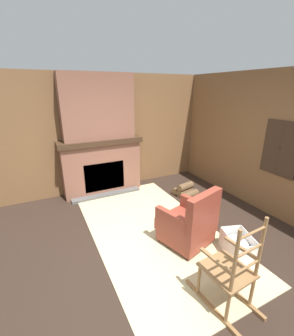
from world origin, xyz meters
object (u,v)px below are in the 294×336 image
(rocking_chair, at_px, (229,275))
(firewood_stack, at_px, (185,191))
(decorative_plate_on_mantel, at_px, (97,133))
(storage_case, at_px, (118,133))
(armchair, at_px, (188,225))
(laundry_basket, at_px, (238,245))
(oil_lamp_vase, at_px, (75,137))

(rocking_chair, xyz_separation_m, firewood_stack, (-2.43, 1.18, -0.29))
(firewood_stack, xyz_separation_m, decorative_plate_on_mantel, (-1.08, -1.63, 1.25))
(firewood_stack, bearing_deg, rocking_chair, -25.90)
(firewood_stack, height_order, storage_case, storage_case)
(armchair, relative_size, rocking_chair, 0.83)
(rocking_chair, bearing_deg, firewood_stack, -29.98)
(laundry_basket, relative_size, storage_case, 2.03)
(armchair, height_order, rocking_chair, rocking_chair)
(armchair, xyz_separation_m, rocking_chair, (1.03, -0.22, 0.05))
(oil_lamp_vase, height_order, decorative_plate_on_mantel, oil_lamp_vase)
(rocking_chair, height_order, decorative_plate_on_mantel, decorative_plate_on_mantel)
(storage_case, height_order, decorative_plate_on_mantel, decorative_plate_on_mantel)
(storage_case, relative_size, decorative_plate_on_mantel, 1.20)
(oil_lamp_vase, bearing_deg, armchair, 24.59)
(armchair, relative_size, decorative_plate_on_mantel, 4.07)
(armchair, bearing_deg, rocking_chair, 151.73)
(rocking_chair, xyz_separation_m, storage_case, (-3.49, 0.03, 0.92))
(armchair, height_order, storage_case, storage_case)
(armchair, distance_m, decorative_plate_on_mantel, 2.77)
(laundry_basket, distance_m, storage_case, 3.27)
(laundry_basket, bearing_deg, rocking_chair, -54.62)
(armchair, bearing_deg, laundry_basket, -151.58)
(armchair, xyz_separation_m, laundry_basket, (0.51, 0.50, -0.18))
(firewood_stack, distance_m, storage_case, 1.97)
(oil_lamp_vase, bearing_deg, storage_case, 89.99)
(armchair, relative_size, oil_lamp_vase, 4.04)
(armchair, xyz_separation_m, decorative_plate_on_mantel, (-2.49, -0.67, 1.01))
(rocking_chair, distance_m, oil_lamp_vase, 3.73)
(oil_lamp_vase, bearing_deg, decorative_plate_on_mantel, 92.50)
(firewood_stack, relative_size, laundry_basket, 0.97)
(oil_lamp_vase, relative_size, storage_case, 0.84)
(rocking_chair, bearing_deg, decorative_plate_on_mantel, 3.17)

